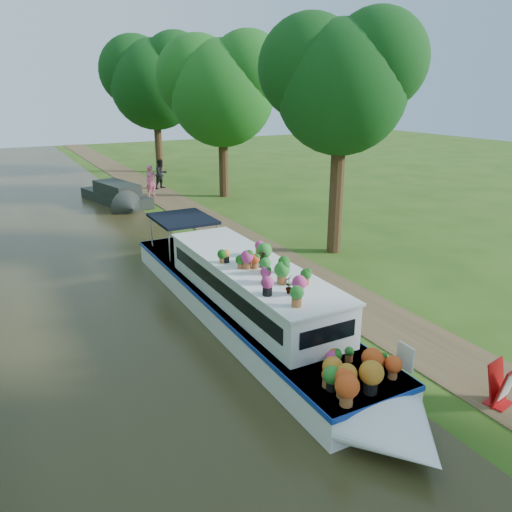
# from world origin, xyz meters

# --- Properties ---
(ground) EXTENTS (100.00, 100.00, 0.00)m
(ground) POSITION_xyz_m (0.00, 0.00, 0.00)
(ground) COLOR #294912
(ground) RESTS_ON ground
(canal_water) EXTENTS (10.00, 100.00, 0.02)m
(canal_water) POSITION_xyz_m (-6.00, 0.00, 0.01)
(canal_water) COLOR #2D2914
(canal_water) RESTS_ON ground
(towpath) EXTENTS (2.20, 100.00, 0.03)m
(towpath) POSITION_xyz_m (1.20, 0.00, 0.01)
(towpath) COLOR #4D3C24
(towpath) RESTS_ON ground
(plant_boat) EXTENTS (2.29, 13.52, 2.30)m
(plant_boat) POSITION_xyz_m (-2.25, -1.40, 0.85)
(plant_boat) COLOR white
(plant_boat) RESTS_ON canal_water
(tree_near_overhang) EXTENTS (5.52, 5.28, 8.99)m
(tree_near_overhang) POSITION_xyz_m (3.79, 3.06, 6.60)
(tree_near_overhang) COLOR #311F10
(tree_near_overhang) RESTS_ON ground
(tree_near_mid) EXTENTS (6.90, 6.60, 9.40)m
(tree_near_mid) POSITION_xyz_m (4.48, 15.08, 6.44)
(tree_near_mid) COLOR #311F10
(tree_near_mid) RESTS_ON ground
(tree_near_far) EXTENTS (7.59, 7.26, 10.30)m
(tree_near_far) POSITION_xyz_m (3.98, 26.09, 7.05)
(tree_near_far) COLOR #311F10
(tree_near_far) RESTS_ON ground
(second_boat) EXTENTS (3.00, 6.56, 1.21)m
(second_boat) POSITION_xyz_m (-1.75, 15.90, 0.49)
(second_boat) COLOR black
(second_boat) RESTS_ON canal_water
(sandwich_board) EXTENTS (0.60, 0.55, 0.91)m
(sandwich_board) POSITION_xyz_m (0.62, -6.98, 0.44)
(sandwich_board) COLOR #A30B0D
(sandwich_board) RESTS_ON towpath
(pedestrian_pink) EXTENTS (0.80, 0.64, 1.91)m
(pedestrian_pink) POSITION_xyz_m (0.50, 16.72, 0.99)
(pedestrian_pink) COLOR #C55174
(pedestrian_pink) RESTS_ON towpath
(pedestrian_dark) EXTENTS (1.13, 1.03, 1.90)m
(pedestrian_dark) POSITION_xyz_m (1.90, 19.08, 0.98)
(pedestrian_dark) COLOR black
(pedestrian_dark) RESTS_ON towpath
(verge_plant) EXTENTS (0.48, 0.44, 0.46)m
(verge_plant) POSITION_xyz_m (-0.56, -1.94, 0.23)
(verge_plant) COLOR #1F5A1B
(verge_plant) RESTS_ON ground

